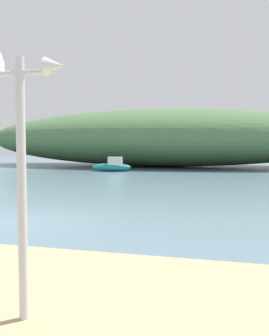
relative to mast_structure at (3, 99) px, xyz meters
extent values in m
plane|color=slate|center=(-3.46, 6.69, -3.08)|extent=(120.00, 120.00, 0.00)
ellipsoid|color=#517547|center=(-5.28, 37.68, 0.11)|extent=(41.78, 14.16, 6.37)
cylinder|color=silver|center=(0.25, 0.00, -1.18)|extent=(0.12, 0.12, 3.40)
cylinder|color=silver|center=(0.25, 0.00, 0.32)|extent=(0.97, 0.07, 0.07)
cone|color=silver|center=(0.74, 0.00, 0.38)|extent=(0.25, 0.24, 0.24)
ellipsoid|color=teal|center=(-8.02, 28.67, -2.70)|extent=(3.76, 1.81, 0.76)
cube|color=silver|center=(-7.67, 28.73, -2.18)|extent=(1.41, 1.15, 0.82)
camera|label=1|loc=(2.91, -4.35, -0.58)|focal=40.67mm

